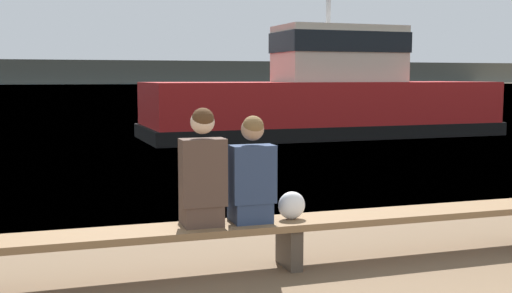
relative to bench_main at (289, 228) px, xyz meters
name	(u,v)px	position (x,y,z in m)	size (l,w,h in m)	color
water_surface	(63,86)	(0.58, 121.80, -0.36)	(240.00, 240.00, 0.00)	#426B8E
far_shoreline	(59,72)	(0.58, 165.84, 2.64)	(600.00, 12.00, 6.01)	#4C4C42
bench_main	(289,228)	(0.00, 0.00, 0.00)	(6.20, 0.49, 0.44)	brown
person_left	(202,173)	(-0.82, 0.00, 0.55)	(0.40, 0.36, 1.05)	#4C382D
person_right	(252,175)	(-0.36, 0.00, 0.51)	(0.40, 0.36, 0.97)	navy
shopping_bag	(292,205)	(0.03, 0.02, 0.21)	(0.26, 0.16, 0.26)	white
tugboat_red	(326,101)	(5.81, 12.19, 0.68)	(10.79, 3.70, 6.45)	#A81919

